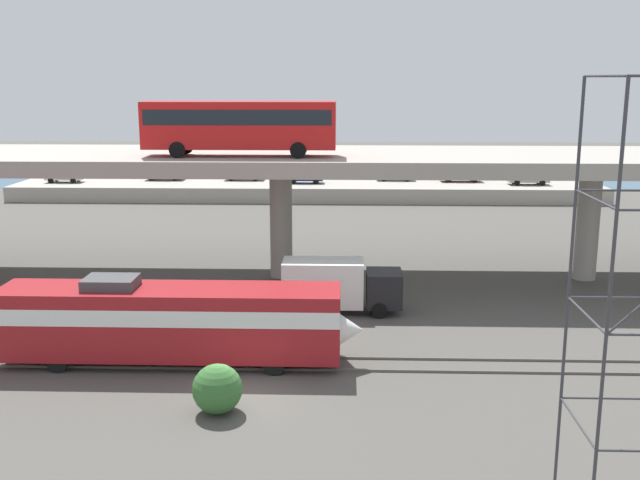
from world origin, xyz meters
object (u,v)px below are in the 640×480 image
at_px(parked_car_0, 461,175).
at_px(parked_car_1, 305,176).
at_px(parked_car_3, 65,176).
at_px(parked_car_5, 528,178).
at_px(train_locomotive, 187,319).
at_px(parked_car_6, 244,173).
at_px(transit_bus_on_overpass, 240,123).
at_px(service_truck_west, 338,285).
at_px(parked_car_4, 164,173).
at_px(parked_car_2, 395,174).

xyz_separation_m(parked_car_0, parked_car_1, (-17.79, -1.88, -0.00)).
bearing_deg(parked_car_3, parked_car_5, 179.79).
xyz_separation_m(train_locomotive, parked_car_6, (-4.28, 52.48, 0.23)).
distance_m(transit_bus_on_overpass, parked_car_5, 45.67).
bearing_deg(transit_bus_on_overpass, service_truck_west, -41.66).
xyz_separation_m(parked_car_3, parked_car_4, (10.78, 2.33, 0.00)).
distance_m(train_locomotive, parked_car_0, 55.99).
distance_m(parked_car_0, parked_car_2, 7.47).
xyz_separation_m(service_truck_west, parked_car_6, (-11.29, 44.31, 0.78)).
xyz_separation_m(parked_car_2, parked_car_6, (-17.47, -0.35, 0.00)).
height_order(service_truck_west, parked_car_0, parked_car_0).
bearing_deg(parked_car_0, parked_car_1, 6.04).
height_order(transit_bus_on_overpass, parked_car_3, transit_bus_on_overpass).
distance_m(parked_car_3, parked_car_5, 51.99).
distance_m(train_locomotive, parked_car_4, 54.02).
bearing_deg(parked_car_6, parked_car_2, -178.84).
xyz_separation_m(parked_car_0, parked_car_2, (-7.43, 0.78, -0.00)).
height_order(parked_car_0, parked_car_6, same).
bearing_deg(parked_car_2, transit_bus_on_overpass, 72.38).
bearing_deg(parked_car_4, train_locomotive, -75.44).
distance_m(parked_car_5, parked_car_6, 32.01).
relative_size(parked_car_4, parked_car_6, 0.97).
height_order(parked_car_3, parked_car_4, same).
xyz_separation_m(transit_bus_on_overpass, service_truck_west, (6.24, -5.55, -8.83)).
relative_size(parked_car_1, parked_car_2, 0.94).
relative_size(train_locomotive, transit_bus_on_overpass, 1.42).
height_order(parked_car_1, parked_car_6, same).
xyz_separation_m(parked_car_1, parked_car_5, (24.78, -0.40, 0.00)).
bearing_deg(parked_car_1, parked_car_4, 172.64).
bearing_deg(train_locomotive, parked_car_1, 86.77).
bearing_deg(parked_car_6, transit_bus_on_overpass, 97.42).
xyz_separation_m(transit_bus_on_overpass, parked_car_1, (2.07, 36.45, -8.05)).
bearing_deg(parked_car_2, service_truck_west, 82.11).
bearing_deg(parked_car_4, parked_car_2, 1.16).
distance_m(parked_car_2, parked_car_5, 14.74).
relative_size(transit_bus_on_overpass, service_truck_west, 1.76).
bearing_deg(transit_bus_on_overpass, parked_car_2, 72.38).
bearing_deg(parked_car_6, train_locomotive, 94.66).
relative_size(train_locomotive, parked_car_6, 3.77).
distance_m(service_truck_west, parked_car_6, 45.73).
bearing_deg(parked_car_0, parked_car_5, 161.93).
height_order(transit_bus_on_overpass, parked_car_0, transit_bus_on_overpass).
bearing_deg(parked_car_2, parked_car_4, 1.16).
distance_m(parked_car_4, parked_car_6, 9.31).
distance_m(parked_car_2, parked_car_3, 37.67).
distance_m(train_locomotive, parked_car_1, 50.25).
distance_m(transit_bus_on_overpass, parked_car_6, 39.91).
relative_size(service_truck_west, parked_car_6, 1.51).
xyz_separation_m(parked_car_0, parked_car_3, (-44.99, -2.09, -0.00)).
relative_size(parked_car_0, parked_car_1, 1.15).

